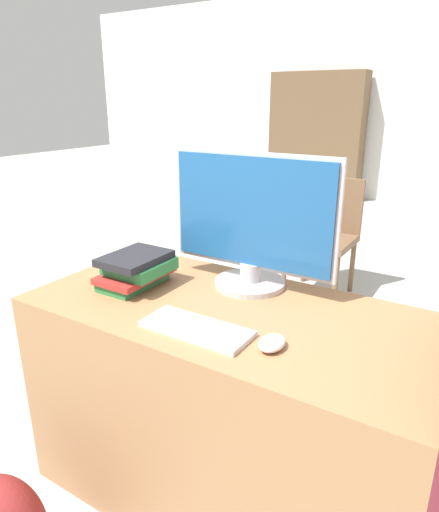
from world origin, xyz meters
TOP-DOWN VIEW (x-y plane):
  - desk at (0.00, 0.32)m, footprint 1.32×0.65m
  - monitor at (-0.03, 0.52)m, footprint 0.61×0.25m
  - keyboard at (-0.00, 0.14)m, footprint 0.33×0.13m
  - mouse at (0.23, 0.17)m, footprint 0.07×0.09m
  - book_stack at (-0.37, 0.31)m, footprint 0.19×0.27m
  - far_chair at (-0.36, 2.29)m, footprint 0.44×0.44m
  - bookshelf_far at (-1.71, 5.61)m, footprint 1.34×0.32m

SIDE VIEW (x-z plane):
  - desk at x=0.00m, z-range 0.00..0.75m
  - far_chair at x=-0.36m, z-range 0.06..0.91m
  - keyboard at x=0.00m, z-range 0.75..0.77m
  - mouse at x=0.23m, z-range 0.75..0.79m
  - book_stack at x=-0.37m, z-range 0.75..0.87m
  - bookshelf_far at x=-1.71m, z-range 0.00..1.73m
  - monitor at x=-0.03m, z-range 0.75..1.22m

